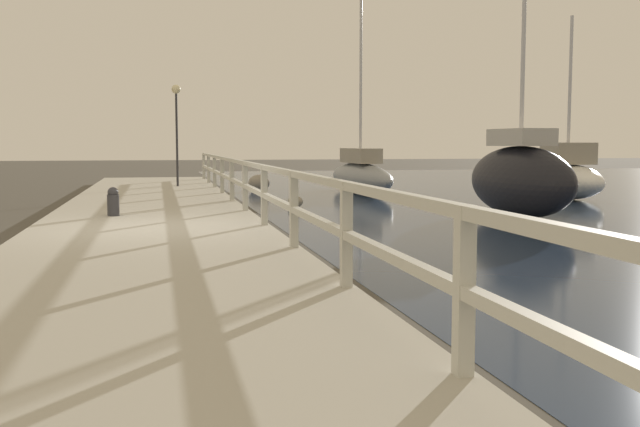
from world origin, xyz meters
TOP-DOWN VIEW (x-y plane):
  - ground_plane at (0.00, 0.00)m, footprint 120.00×120.00m
  - dock_walkway at (0.00, 0.00)m, footprint 3.80×36.00m
  - railing at (1.80, -0.00)m, footprint 0.10×32.50m
  - boulder_near_dock at (3.38, 12.50)m, footprint 0.72×0.64m
  - boulder_mid_strip at (3.39, 5.91)m, footprint 0.37×0.34m
  - mooring_bollard at (-0.69, 2.10)m, footprint 0.22×0.22m
  - dock_lamp at (0.72, 11.60)m, footprint 0.28×0.28m
  - sailboat_gray at (6.40, 10.93)m, footprint 1.06×5.98m
  - sailboat_white at (11.36, 7.04)m, footprint 2.01×3.55m
  - sailboat_black at (7.55, 2.43)m, footprint 1.42×3.74m

SIDE VIEW (x-z plane):
  - ground_plane at x=0.00m, z-range 0.00..0.00m
  - dock_walkway at x=0.00m, z-range 0.00..0.24m
  - boulder_mid_strip at x=3.39m, z-range 0.00..0.28m
  - boulder_near_dock at x=3.38m, z-range 0.00..0.54m
  - mooring_bollard at x=-0.69m, z-range 0.24..0.76m
  - sailboat_gray at x=6.40m, z-range -2.57..3.74m
  - sailboat_white at x=11.36m, z-range -1.90..3.15m
  - sailboat_black at x=7.55m, z-range -2.21..3.87m
  - railing at x=1.80m, z-range 0.41..1.39m
  - dock_lamp at x=0.72m, z-range 1.05..4.17m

